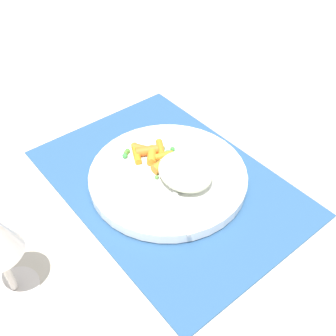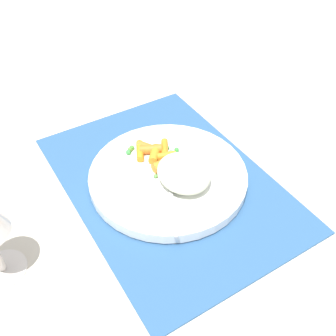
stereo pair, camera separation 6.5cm
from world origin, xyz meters
The scene contains 7 objects.
ground_plane centered at (0.00, 0.00, 0.00)m, with size 2.40×2.40×0.00m, color beige.
placemat centered at (0.00, 0.00, 0.00)m, with size 0.46×0.32×0.01m, color #2D5684.
plate centered at (0.00, 0.00, 0.02)m, with size 0.27×0.27×0.02m, color white.
rice_mound centered at (-0.03, -0.01, 0.04)m, with size 0.10×0.08×0.04m, color beige.
carrot_portion centered at (0.05, 0.00, 0.03)m, with size 0.09×0.07×0.02m.
pea_scatter centered at (0.05, -0.01, 0.03)m, with size 0.10×0.09×0.01m.
fork centered at (-0.02, 0.01, 0.03)m, with size 0.17×0.09×0.01m.
Camera 1 is at (-0.38, 0.31, 0.49)m, focal length 43.05 mm.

